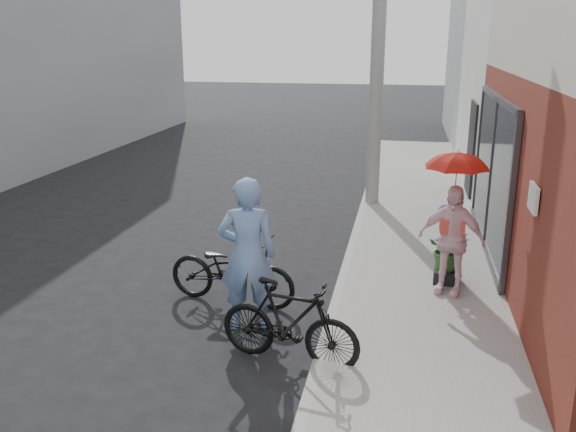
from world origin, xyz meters
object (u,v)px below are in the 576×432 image
(utility_pole, at_px, (378,37))
(officer, at_px, (248,255))
(bike_right, at_px, (289,323))
(planter, at_px, (446,276))
(kimono_woman, at_px, (451,240))
(bike_left, at_px, (232,270))

(utility_pole, relative_size, officer, 3.60)
(officer, xyz_separation_m, bike_right, (0.66, -0.75, -0.48))
(bike_right, distance_m, planter, 3.07)
(officer, distance_m, bike_right, 1.11)
(utility_pole, relative_size, kimono_woman, 4.59)
(kimono_woman, bearing_deg, planter, 106.58)
(bike_right, distance_m, kimono_woman, 2.79)
(utility_pole, bearing_deg, bike_right, -94.31)
(planter, bearing_deg, officer, -145.69)
(kimono_woman, bearing_deg, bike_left, -149.61)
(utility_pole, bearing_deg, bike_left, -106.71)
(utility_pole, distance_m, officer, 6.54)
(bike_left, bearing_deg, officer, -140.37)
(bike_left, height_order, kimono_woman, kimono_woman)
(kimono_woman, bearing_deg, utility_pole, 123.75)
(officer, height_order, bike_right, officer)
(bike_right, height_order, planter, bike_right)
(utility_pole, height_order, officer, utility_pole)
(officer, distance_m, planter, 3.11)
(bike_left, bearing_deg, utility_pole, -8.28)
(officer, distance_m, bike_left, 0.93)
(utility_pole, height_order, planter, utility_pole)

